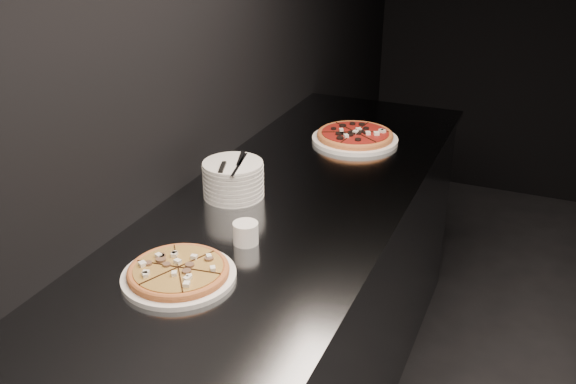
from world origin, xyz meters
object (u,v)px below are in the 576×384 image
at_px(pizza_mushroom, 179,272).
at_px(plate_stack, 233,179).
at_px(cutlery, 233,164).
at_px(ramekin, 246,232).
at_px(pizza_tomato, 355,136).
at_px(counter, 283,323).

height_order(pizza_mushroom, plate_stack, plate_stack).
height_order(plate_stack, cutlery, cutlery).
bearing_deg(ramekin, pizza_mushroom, -107.94).
xyz_separation_m(pizza_tomato, ramekin, (-0.03, -0.91, 0.01)).
relative_size(counter, pizza_tomato, 6.05).
distance_m(pizza_mushroom, cutlery, 0.51).
height_order(cutlery, ramekin, cutlery).
bearing_deg(ramekin, counter, 89.56).
distance_m(counter, pizza_tomato, 0.81).
relative_size(pizza_tomato, plate_stack, 2.05).
relative_size(pizza_mushroom, plate_stack, 1.51).
bearing_deg(cutlery, counter, -17.34).
height_order(counter, cutlery, cutlery).
distance_m(pizza_tomato, ramekin, 0.91).
bearing_deg(plate_stack, pizza_mushroom, -78.56).
height_order(pizza_mushroom, pizza_tomato, pizza_tomato).
xyz_separation_m(plate_stack, cutlery, (0.01, -0.02, 0.06)).
bearing_deg(ramekin, pizza_tomato, 87.83).
relative_size(pizza_tomato, cutlery, 1.92).
height_order(counter, pizza_tomato, pizza_tomato).
height_order(counter, plate_stack, plate_stack).
relative_size(counter, cutlery, 11.59).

